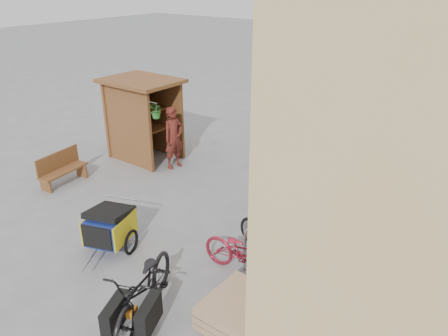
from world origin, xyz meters
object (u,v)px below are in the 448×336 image
Objects in this scene: cargo_bike at (144,289)px; person_kiosk at (174,138)px; shopping_carts at (399,144)px; pallet_stack at (240,311)px; kiosk at (140,108)px; bike_4 at (321,186)px; bench at (61,168)px; bike_3 at (293,199)px; child_trailer at (110,226)px; bike_7 at (345,169)px; bike_5 at (318,182)px; bike_0 at (246,253)px; bike_6 at (340,173)px; bike_1 at (269,234)px; bike_2 at (299,209)px.

cargo_bike is 6.04m from person_kiosk.
pallet_stack is at bearing -90.00° from shopping_carts.
bike_4 is at bearing 5.35° from kiosk.
bike_3 is (5.77, 2.07, 0.06)m from bench.
child_trailer is 6.20m from bike_7.
bike_5 is at bearing 100.34° from pallet_stack.
shopping_carts is 3.65m from bike_5.
bike_4 is at bearing -1.53° from bike_0.
person_kiosk reaches higher than bike_6.
bench is at bearing 128.13° from bike_7.
bike_1 is at bearing -179.01° from bike_6.
kiosk is 6.02m from bike_7.
person_kiosk reaches higher than shopping_carts.
bike_3 is 1.15× the size of bike_7.
bike_7 is at bearing 61.58° from cargo_bike.
person_kiosk reaches higher than bike_3.
bike_0 reaches higher than bike_7.
child_trailer is (3.41, -1.20, 0.10)m from bench.
child_trailer reaches higher than bench.
bench is (-0.39, -2.57, -1.11)m from kiosk.
bench is 0.79× the size of bike_0.
bike_7 is at bearing 11.20° from bike_1.
bike_3 is at bearing 61.76° from cargo_bike.
bike_2 is (5.64, -0.71, -1.14)m from kiosk.
bike_3 is (4.13, -0.52, -0.39)m from person_kiosk.
bench is at bearing 91.30° from bike_3.
bench is 0.79× the size of person_kiosk.
pallet_stack is 0.79× the size of bike_6.
bike_1 is at bearing -3.24° from bike_0.
bike_7 is (0.16, 1.28, -0.07)m from bike_5.
bike_4 is (5.97, 3.09, 0.03)m from bench.
cargo_bike is at bearing -98.27° from shopping_carts.
child_trailer is at bearing -51.30° from kiosk.
kiosk reaches higher than bike_5.
bike_2 is 2.38m from bike_6.
bike_4 is 0.13m from bike_5.
person_kiosk reaches higher than bike_2.
shopping_carts reaches higher than bench.
bike_3 is at bearing 175.97° from bike_7.
shopping_carts is 6.20m from bike_1.
kiosk reaches higher than cargo_bike.
bench is 6.10m from bike_1.
bench is 5.79m from cargo_bike.
person_kiosk is (-1.77, 3.79, 0.35)m from child_trailer.
pallet_stack is 4.46m from bike_4.
bike_1 is (2.66, 1.74, -0.06)m from child_trailer.
bike_2 reaches higher than bike_6.
pallet_stack is 0.70× the size of bike_5.
bike_6 is at bearing 12.31° from bike_1.
cargo_bike is at bearing -147.17° from pallet_stack.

